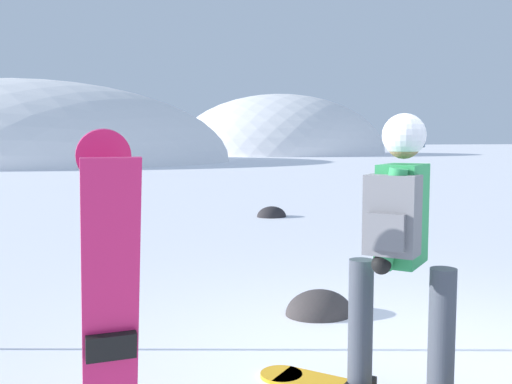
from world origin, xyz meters
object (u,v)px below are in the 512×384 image
(snowboarder_main, at_px, (400,252))
(spare_snowboard, at_px, (110,287))
(rock_mid, at_px, (272,217))
(rock_small, at_px, (319,314))

(snowboarder_main, distance_m, spare_snowboard, 1.62)
(rock_mid, xyz_separation_m, rock_small, (-2.06, -6.19, 0.00))
(rock_mid, bearing_deg, rock_small, -108.37)
(snowboarder_main, distance_m, rock_small, 2.03)
(snowboarder_main, xyz_separation_m, spare_snowboard, (-1.61, 0.15, -0.10))
(snowboarder_main, bearing_deg, spare_snowboard, 174.52)
(spare_snowboard, distance_m, rock_mid, 8.83)
(spare_snowboard, bearing_deg, snowboarder_main, -5.48)
(snowboarder_main, relative_size, rock_mid, 2.82)
(snowboarder_main, relative_size, spare_snowboard, 1.06)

